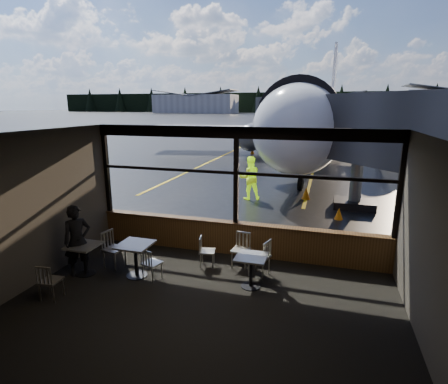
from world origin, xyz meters
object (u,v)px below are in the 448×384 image
at_px(chair_mid_s, 152,263).
at_px(chair_near_e, 259,257).
at_px(cafe_table_mid, 136,260).
at_px(chair_left_s, 51,281).
at_px(cafe_table_near, 251,272).
at_px(ground_crew, 250,178).
at_px(cone_nose, 306,193).
at_px(cone_extra, 339,213).
at_px(chair_near_n, 241,250).
at_px(passenger, 77,241).
at_px(chair_mid_w, 114,249).
at_px(cafe_table_left, 85,260).
at_px(jet_bridge, 364,146).
at_px(airliner, 324,85).
at_px(chair_near_w, 207,252).
at_px(cone_wing, 252,151).

bearing_deg(chair_mid_s, chair_near_e, 36.96).
xyz_separation_m(cafe_table_mid, chair_left_s, (-1.20, -1.42, -0.00)).
distance_m(cafe_table_near, chair_near_e, 0.61).
relative_size(ground_crew, cone_nose, 3.61).
xyz_separation_m(chair_near_e, chair_mid_s, (-2.40, -0.90, -0.07)).
xyz_separation_m(chair_left_s, cone_extra, (5.99, 7.38, -0.20)).
bearing_deg(chair_near_n, cone_extra, -113.00).
bearing_deg(passenger, ground_crew, 22.41).
height_order(chair_near_n, chair_mid_w, chair_mid_w).
xyz_separation_m(cafe_table_near, passenger, (-4.15, -0.56, 0.49)).
height_order(cafe_table_left, chair_left_s, chair_left_s).
height_order(jet_bridge, chair_near_n, jet_bridge).
relative_size(airliner, passenger, 20.94).
relative_size(chair_near_e, cone_extra, 2.14).
xyz_separation_m(chair_mid_s, chair_left_s, (-1.63, -1.40, 0.02)).
bearing_deg(passenger, chair_left_s, -131.64).
bearing_deg(chair_mid_w, airliner, 179.75).
distance_m(cafe_table_left, cone_nose, 9.99).
distance_m(jet_bridge, chair_near_n, 7.34).
relative_size(chair_mid_s, cone_extra, 1.82).
bearing_deg(chair_left_s, cone_extra, 46.26).
distance_m(chair_near_n, cone_extra, 5.37).
relative_size(cafe_table_mid, passenger, 0.48).
bearing_deg(chair_left_s, cafe_table_near, 18.50).
distance_m(chair_near_e, ground_crew, 7.23).
bearing_deg(cafe_table_left, chair_near_n, 22.68).
relative_size(cafe_table_mid, chair_mid_s, 1.05).
bearing_deg(chair_near_w, cafe_table_left, -76.81).
bearing_deg(airliner, cafe_table_near, -89.55).
bearing_deg(passenger, chair_mid_s, -42.79).
height_order(cafe_table_left, chair_mid_s, chair_mid_s).
height_order(chair_near_e, cone_extra, chair_near_e).
xyz_separation_m(cafe_table_left, cone_nose, (4.71, 8.81, -0.12)).
height_order(chair_left_s, cone_wing, chair_left_s).
height_order(airliner, chair_near_w, airliner).
bearing_deg(chair_near_e, cone_nose, 10.91).
distance_m(cafe_table_mid, cone_nose, 9.22).
xyz_separation_m(chair_mid_w, passenger, (-0.60, -0.57, 0.39)).
bearing_deg(chair_near_e, passenger, 120.93).
relative_size(passenger, cone_wing, 3.62).
relative_size(chair_mid_s, cone_nose, 1.52).
xyz_separation_m(passenger, cone_nose, (4.85, 8.83, -0.61)).
relative_size(cafe_table_left, chair_near_n, 0.87).
distance_m(airliner, cone_extra, 17.34).
distance_m(jet_bridge, cafe_table_left, 10.51).
xyz_separation_m(chair_near_w, chair_mid_w, (-2.25, -0.72, 0.08)).
xyz_separation_m(chair_near_n, chair_mid_s, (-1.85, -1.24, -0.04)).
bearing_deg(jet_bridge, cafe_table_left, -131.53).
bearing_deg(cone_wing, ground_crew, -78.56).
distance_m(chair_near_e, passenger, 4.39).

